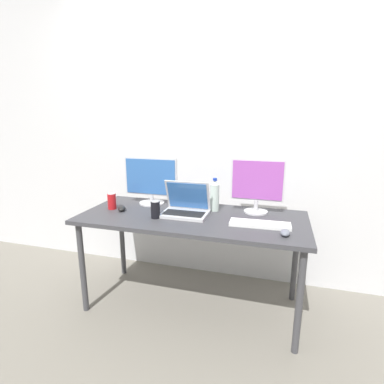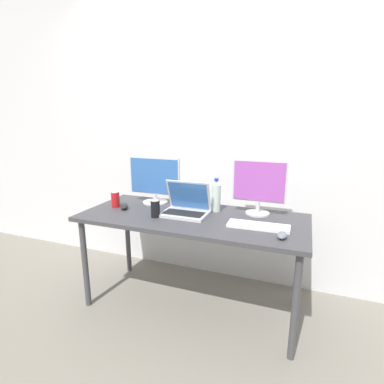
% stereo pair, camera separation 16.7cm
% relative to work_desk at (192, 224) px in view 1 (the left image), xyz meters
% --- Properties ---
extents(ground_plane, '(16.00, 16.00, 0.00)m').
position_rel_work_desk_xyz_m(ground_plane, '(0.00, 0.00, -0.68)').
color(ground_plane, gray).
extents(wall_back, '(7.00, 0.08, 2.60)m').
position_rel_work_desk_xyz_m(wall_back, '(0.00, 0.59, 0.62)').
color(wall_back, silver).
rests_on(wall_back, ground).
extents(work_desk, '(1.65, 0.71, 0.74)m').
position_rel_work_desk_xyz_m(work_desk, '(0.00, 0.00, 0.00)').
color(work_desk, '#424247').
rests_on(work_desk, ground).
extents(monitor_left, '(0.45, 0.21, 0.39)m').
position_rel_work_desk_xyz_m(monitor_left, '(-0.41, 0.21, 0.27)').
color(monitor_left, silver).
rests_on(monitor_left, work_desk).
extents(monitor_center, '(0.39, 0.18, 0.41)m').
position_rel_work_desk_xyz_m(monitor_center, '(0.44, 0.21, 0.29)').
color(monitor_center, silver).
rests_on(monitor_center, work_desk).
extents(laptop_silver, '(0.34, 0.25, 0.25)m').
position_rel_work_desk_xyz_m(laptop_silver, '(-0.06, 0.02, 0.12)').
color(laptop_silver, silver).
rests_on(laptop_silver, work_desk).
extents(keyboard_main, '(0.41, 0.14, 0.02)m').
position_rel_work_desk_xyz_m(keyboard_main, '(0.49, -0.07, 0.07)').
color(keyboard_main, white).
rests_on(keyboard_main, work_desk).
extents(mouse_by_keyboard, '(0.08, 0.10, 0.04)m').
position_rel_work_desk_xyz_m(mouse_by_keyboard, '(-0.55, -0.04, 0.08)').
color(mouse_by_keyboard, black).
rests_on(mouse_by_keyboard, work_desk).
extents(mouse_by_laptop, '(0.06, 0.10, 0.04)m').
position_rel_work_desk_xyz_m(mouse_by_laptop, '(0.65, -0.20, 0.08)').
color(mouse_by_laptop, slate).
rests_on(mouse_by_laptop, work_desk).
extents(water_bottle, '(0.07, 0.07, 0.26)m').
position_rel_work_desk_xyz_m(water_bottle, '(0.13, 0.17, 0.18)').
color(water_bottle, silver).
rests_on(water_bottle, work_desk).
extents(soda_can_near_keyboard, '(0.07, 0.07, 0.13)m').
position_rel_work_desk_xyz_m(soda_can_near_keyboard, '(-0.65, -0.01, 0.13)').
color(soda_can_near_keyboard, red).
rests_on(soda_can_near_keyboard, work_desk).
extents(soda_can_by_laptop, '(0.07, 0.07, 0.13)m').
position_rel_work_desk_xyz_m(soda_can_by_laptop, '(-0.24, -0.12, 0.13)').
color(soda_can_by_laptop, black).
rests_on(soda_can_by_laptop, work_desk).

